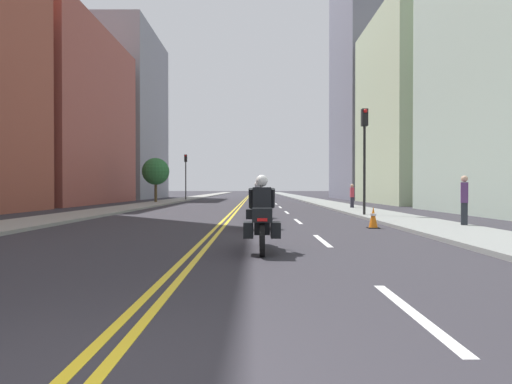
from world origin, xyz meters
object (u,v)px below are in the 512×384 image
(motorcycle_7, at_px, (258,195))
(pedestrian_1, at_px, (466,201))
(motorcycle_5, at_px, (259,197))
(pedestrian_0, at_px, (353,196))
(motorcycle_0, at_px, (263,220))
(traffic_light_far, at_px, (187,169))
(motorcycle_1, at_px, (259,209))
(traffic_light_near, at_px, (366,143))
(street_tree_0, at_px, (157,172))
(traffic_cone_0, at_px, (374,218))
(motorcycle_4, at_px, (261,198))
(motorcycle_6, at_px, (258,195))
(motorcycle_2, at_px, (260,204))
(motorcycle_3, at_px, (258,200))

(motorcycle_7, distance_m, pedestrian_1, 29.65)
(motorcycle_5, bearing_deg, pedestrian_0, -47.76)
(motorcycle_7, xyz_separation_m, pedestrian_0, (6.04, -16.87, 0.18))
(motorcycle_0, distance_m, traffic_light_far, 35.74)
(motorcycle_5, bearing_deg, motorcycle_1, -87.80)
(traffic_light_near, distance_m, street_tree_0, 22.25)
(traffic_cone_0, distance_m, traffic_light_near, 6.19)
(motorcycle_5, distance_m, traffic_light_far, 13.55)
(motorcycle_0, distance_m, street_tree_0, 28.94)
(traffic_cone_0, distance_m, traffic_light_far, 32.13)
(motorcycle_4, xyz_separation_m, motorcycle_5, (-0.14, 4.80, -0.00))
(motorcycle_4, height_order, pedestrian_1, pedestrian_1)
(traffic_light_near, bearing_deg, motorcycle_6, 104.83)
(motorcycle_6, height_order, pedestrian_0, motorcycle_6)
(motorcycle_2, height_order, street_tree_0, street_tree_0)
(motorcycle_0, relative_size, traffic_light_far, 0.44)
(pedestrian_0, bearing_deg, motorcycle_4, -107.02)
(motorcycle_5, relative_size, pedestrian_0, 1.29)
(motorcycle_7, height_order, street_tree_0, street_tree_0)
(traffic_light_near, distance_m, traffic_light_far, 27.67)
(pedestrian_0, bearing_deg, motorcycle_2, -34.79)
(street_tree_0, bearing_deg, motorcycle_2, -62.61)
(traffic_cone_0, xyz_separation_m, pedestrian_1, (3.07, -0.04, 0.56))
(motorcycle_6, bearing_deg, traffic_light_far, 142.70)
(motorcycle_5, distance_m, street_tree_0, 10.02)
(motorcycle_3, bearing_deg, motorcycle_4, 90.48)
(motorcycle_0, xyz_separation_m, traffic_light_far, (-7.75, 34.77, 2.77))
(motorcycle_1, distance_m, pedestrian_0, 13.43)
(traffic_light_far, bearing_deg, motorcycle_5, -54.05)
(motorcycle_2, xyz_separation_m, street_tree_0, (-9.16, 17.67, 2.20))
(motorcycle_3, distance_m, motorcycle_6, 14.83)
(motorcycle_0, bearing_deg, motorcycle_2, 90.29)
(motorcycle_6, height_order, traffic_light_far, traffic_light_far)
(traffic_light_far, height_order, street_tree_0, traffic_light_far)
(motorcycle_6, relative_size, traffic_light_far, 0.43)
(traffic_cone_0, bearing_deg, motorcycle_6, 99.18)
(motorcycle_1, relative_size, pedestrian_1, 1.20)
(motorcycle_6, relative_size, traffic_light_near, 0.42)
(motorcycle_0, bearing_deg, motorcycle_1, 90.90)
(motorcycle_3, relative_size, motorcycle_4, 0.96)
(motorcycle_5, distance_m, motorcycle_6, 5.12)
(traffic_cone_0, bearing_deg, motorcycle_5, 101.36)
(motorcycle_5, xyz_separation_m, motorcycle_7, (-0.07, 9.71, 0.02))
(motorcycle_0, height_order, motorcycle_4, motorcycle_0)
(motorcycle_0, height_order, motorcycle_6, motorcycle_6)
(motorcycle_7, distance_m, traffic_light_far, 8.26)
(traffic_cone_0, xyz_separation_m, street_tree_0, (-13.02, 22.40, 2.49))
(traffic_light_far, bearing_deg, motorcycle_1, -75.55)
(motorcycle_1, xyz_separation_m, motorcycle_5, (0.08, 19.15, -0.02))
(motorcycle_3, relative_size, pedestrian_1, 1.17)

